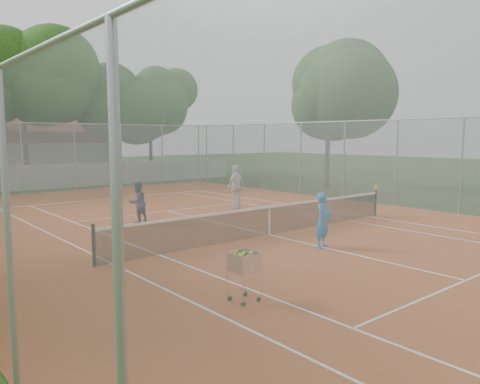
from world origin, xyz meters
TOP-DOWN VIEW (x-y plane):
  - ground at (0.00, 0.00)m, footprint 120.00×120.00m
  - court_pad at (0.00, 0.00)m, footprint 18.00×34.00m
  - court_lines at (0.00, 0.00)m, footprint 10.98×23.78m
  - tennis_net at (0.00, 0.00)m, footprint 11.88×0.10m
  - perimeter_fence at (0.00, 0.00)m, footprint 18.00×34.00m
  - boundary_wall at (0.00, 19.00)m, footprint 26.00×0.30m
  - tropical_trees at (0.00, 22.00)m, footprint 29.00×19.00m
  - player_near at (-0.03, -2.28)m, footprint 0.68×0.55m
  - player_far_left at (-2.28, 4.71)m, footprint 0.88×0.77m
  - player_far_right at (2.86, 5.20)m, footprint 1.23×0.74m
  - ball_hopper at (-4.69, -4.26)m, footprint 0.53×0.53m

SIDE VIEW (x-z plane):
  - ground at x=0.00m, z-range 0.00..0.00m
  - court_pad at x=0.00m, z-range 0.00..0.02m
  - court_lines at x=0.00m, z-range 0.02..0.03m
  - tennis_net at x=0.00m, z-range 0.02..1.00m
  - ball_hopper at x=-4.69m, z-range 0.02..1.10m
  - boundary_wall at x=0.00m, z-range 0.00..1.50m
  - player_far_left at x=-2.28m, z-range 0.02..1.56m
  - player_near at x=-0.03m, z-range 0.02..1.63m
  - player_far_right at x=2.86m, z-range 0.02..1.98m
  - perimeter_fence at x=0.00m, z-range 0.00..4.00m
  - tropical_trees at x=0.00m, z-range 0.00..10.00m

